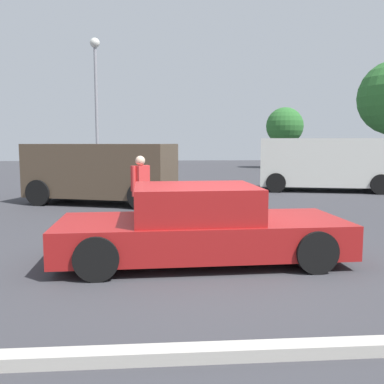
{
  "coord_description": "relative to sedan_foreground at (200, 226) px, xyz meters",
  "views": [
    {
      "loc": [
        -0.86,
        -6.61,
        1.92
      ],
      "look_at": [
        -0.18,
        2.14,
        0.9
      ],
      "focal_mm": 39.76,
      "sensor_mm": 36.0,
      "label": 1
    }
  ],
  "objects": [
    {
      "name": "tree_back_center",
      "position": [
        8.85,
        25.05,
        2.59
      ],
      "size": [
        2.8,
        2.8,
        4.59
      ],
      "color": "brown",
      "rests_on": "ground_plane"
    },
    {
      "name": "suv_dark",
      "position": [
        -2.47,
        6.85,
        0.47
      ],
      "size": [
        4.89,
        3.23,
        1.89
      ],
      "rotation": [
        0.0,
        0.0,
        -0.31
      ],
      "color": "#4C3D2D",
      "rests_on": "ground_plane"
    },
    {
      "name": "van_white",
      "position": [
        5.95,
        9.83,
        0.57
      ],
      "size": [
        5.38,
        3.23,
        2.09
      ],
      "rotation": [
        0.0,
        0.0,
        2.9
      ],
      "color": "silver",
      "rests_on": "ground_plane"
    },
    {
      "name": "ground_plane",
      "position": [
        0.21,
        -0.14,
        -0.57
      ],
      "size": [
        80.0,
        80.0,
        0.0
      ],
      "primitive_type": "plane",
      "color": "#38383D"
    },
    {
      "name": "pedestrian",
      "position": [
        -1.08,
        2.99,
        0.39
      ],
      "size": [
        0.43,
        0.48,
        1.62
      ],
      "rotation": [
        0.0,
        0.0,
        5.65
      ],
      "color": "gray",
      "rests_on": "ground_plane"
    },
    {
      "name": "sedan_foreground",
      "position": [
        0.0,
        0.0,
        0.0
      ],
      "size": [
        4.64,
        2.04,
        1.24
      ],
      "rotation": [
        0.0,
        0.0,
        0.03
      ],
      "color": "maroon",
      "rests_on": "ground_plane"
    },
    {
      "name": "parking_curb",
      "position": [
        0.21,
        -3.19,
        -0.51
      ],
      "size": [
        8.01,
        0.2,
        0.12
      ],
      "primitive_type": "cube",
      "color": "#B7B2A8",
      "rests_on": "ground_plane"
    },
    {
      "name": "light_post_near",
      "position": [
        -3.48,
        13.26,
        3.9
      ],
      "size": [
        0.44,
        0.44,
        6.61
      ],
      "color": "gray",
      "rests_on": "ground_plane"
    }
  ]
}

